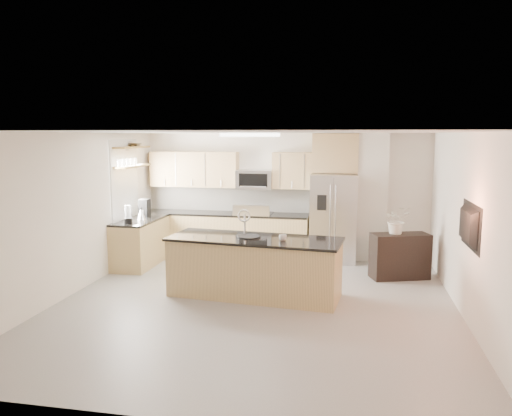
% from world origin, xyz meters
% --- Properties ---
extents(floor, '(6.50, 6.50, 0.00)m').
position_xyz_m(floor, '(0.00, 0.00, 0.00)').
color(floor, '#9A9692').
rests_on(floor, ground).
extents(ceiling, '(6.00, 6.50, 0.02)m').
position_xyz_m(ceiling, '(0.00, 0.00, 2.60)').
color(ceiling, silver).
rests_on(ceiling, wall_back).
extents(wall_back, '(6.00, 0.02, 2.60)m').
position_xyz_m(wall_back, '(0.00, 3.25, 1.30)').
color(wall_back, white).
rests_on(wall_back, floor).
extents(wall_front, '(6.00, 0.02, 2.60)m').
position_xyz_m(wall_front, '(0.00, -3.25, 1.30)').
color(wall_front, white).
rests_on(wall_front, floor).
extents(wall_left, '(0.02, 6.50, 2.60)m').
position_xyz_m(wall_left, '(-3.00, 0.00, 1.30)').
color(wall_left, white).
rests_on(wall_left, floor).
extents(wall_right, '(0.02, 6.50, 2.60)m').
position_xyz_m(wall_right, '(3.00, 0.00, 1.30)').
color(wall_right, white).
rests_on(wall_right, floor).
extents(back_counter, '(3.55, 0.66, 1.44)m').
position_xyz_m(back_counter, '(-1.23, 2.93, 0.47)').
color(back_counter, '#D5B776').
rests_on(back_counter, floor).
extents(left_counter, '(0.66, 1.50, 0.92)m').
position_xyz_m(left_counter, '(-2.67, 1.85, 0.46)').
color(left_counter, '#D5B776').
rests_on(left_counter, floor).
extents(range, '(0.76, 0.64, 1.14)m').
position_xyz_m(range, '(-0.60, 2.92, 0.47)').
color(range, black).
rests_on(range, floor).
extents(upper_cabinets, '(3.50, 0.33, 0.75)m').
position_xyz_m(upper_cabinets, '(-1.30, 3.09, 1.83)').
color(upper_cabinets, tan).
rests_on(upper_cabinets, wall_back).
extents(microwave, '(0.76, 0.40, 0.40)m').
position_xyz_m(microwave, '(-0.60, 3.04, 1.63)').
color(microwave, '#B8B8BA').
rests_on(microwave, upper_cabinets).
extents(refrigerator, '(0.92, 0.78, 1.78)m').
position_xyz_m(refrigerator, '(1.06, 2.87, 0.89)').
color(refrigerator, '#B8B8BA').
rests_on(refrigerator, floor).
extents(partition_column, '(0.60, 0.30, 2.60)m').
position_xyz_m(partition_column, '(1.82, 3.10, 1.30)').
color(partition_column, silver).
rests_on(partition_column, floor).
extents(window, '(0.04, 1.15, 1.65)m').
position_xyz_m(window, '(-2.98, 1.85, 1.65)').
color(window, white).
rests_on(window, wall_left).
extents(shelf_lower, '(0.30, 1.20, 0.04)m').
position_xyz_m(shelf_lower, '(-2.85, 1.95, 1.95)').
color(shelf_lower, olive).
rests_on(shelf_lower, wall_left).
extents(shelf_upper, '(0.30, 1.20, 0.04)m').
position_xyz_m(shelf_upper, '(-2.85, 1.95, 2.32)').
color(shelf_upper, olive).
rests_on(shelf_upper, wall_left).
extents(ceiling_fixture, '(1.00, 0.50, 0.06)m').
position_xyz_m(ceiling_fixture, '(-0.40, 1.60, 2.56)').
color(ceiling_fixture, white).
rests_on(ceiling_fixture, ceiling).
extents(island, '(2.83, 1.27, 1.37)m').
position_xyz_m(island, '(-0.09, 0.38, 0.48)').
color(island, '#D5B776').
rests_on(island, floor).
extents(credenza, '(1.10, 0.73, 0.81)m').
position_xyz_m(credenza, '(2.29, 1.84, 0.41)').
color(credenza, black).
rests_on(credenza, floor).
extents(cup, '(0.15, 0.15, 0.10)m').
position_xyz_m(cup, '(0.38, 0.25, 0.99)').
color(cup, silver).
rests_on(cup, island).
extents(platter, '(0.44, 0.44, 0.02)m').
position_xyz_m(platter, '(-0.18, 0.41, 0.96)').
color(platter, black).
rests_on(platter, island).
extents(blender, '(0.15, 0.15, 0.34)m').
position_xyz_m(blender, '(-2.67, 1.33, 1.07)').
color(blender, black).
rests_on(blender, left_counter).
extents(kettle, '(0.19, 0.19, 0.24)m').
position_xyz_m(kettle, '(-2.62, 1.80, 1.03)').
color(kettle, '#B8B8BA').
rests_on(kettle, left_counter).
extents(coffee_maker, '(0.20, 0.24, 0.35)m').
position_xyz_m(coffee_maker, '(-2.69, 2.13, 1.09)').
color(coffee_maker, black).
rests_on(coffee_maker, left_counter).
extents(bowl, '(0.35, 0.35, 0.08)m').
position_xyz_m(bowl, '(-2.85, 2.12, 2.38)').
color(bowl, '#B8B8BA').
rests_on(bowl, shelf_upper).
extents(flower_vase, '(0.84, 0.78, 0.75)m').
position_xyz_m(flower_vase, '(2.21, 1.84, 1.19)').
color(flower_vase, beige).
rests_on(flower_vase, credenza).
extents(television, '(0.14, 1.08, 0.62)m').
position_xyz_m(television, '(2.91, -0.20, 1.35)').
color(television, black).
rests_on(television, wall_right).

